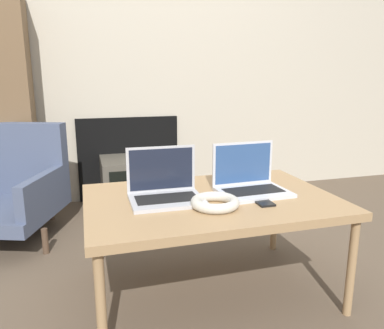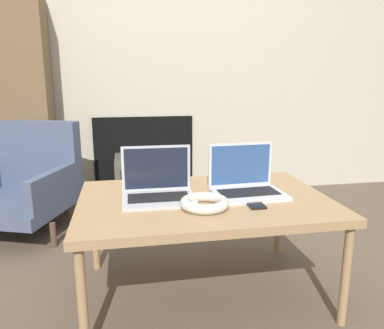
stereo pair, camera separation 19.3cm
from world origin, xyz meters
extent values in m
plane|color=brown|center=(0.00, 0.00, 0.00)|extent=(14.00, 14.00, 0.00)
cube|color=#B7AD99|center=(0.00, 1.77, 1.30)|extent=(7.00, 0.06, 2.60)
cube|color=black|center=(-0.18, 1.73, 0.34)|extent=(0.82, 0.03, 0.68)
cube|color=#9E7A51|center=(0.00, 0.18, 0.45)|extent=(1.10, 0.74, 0.04)
cylinder|color=#9E7A51|center=(-0.51, -0.15, 0.22)|extent=(0.04, 0.04, 0.44)
cylinder|color=#9E7A51|center=(0.51, -0.15, 0.22)|extent=(0.04, 0.04, 0.44)
cylinder|color=#9E7A51|center=(-0.51, 0.51, 0.22)|extent=(0.04, 0.04, 0.44)
cylinder|color=#9E7A51|center=(0.51, 0.51, 0.22)|extent=(0.04, 0.04, 0.44)
cube|color=#B2B2B7|center=(-0.20, 0.18, 0.48)|extent=(0.32, 0.24, 0.02)
cube|color=black|center=(-0.20, 0.18, 0.49)|extent=(0.27, 0.13, 0.00)
cube|color=#B2B2B7|center=(-0.20, 0.29, 0.59)|extent=(0.31, 0.01, 0.21)
cube|color=black|center=(-0.20, 0.29, 0.59)|extent=(0.29, 0.01, 0.19)
cube|color=silver|center=(0.20, 0.18, 0.48)|extent=(0.32, 0.25, 0.02)
cube|color=black|center=(0.20, 0.18, 0.49)|extent=(0.27, 0.14, 0.00)
cube|color=silver|center=(0.20, 0.29, 0.59)|extent=(0.31, 0.02, 0.21)
cube|color=#2D4C7F|center=(0.20, 0.29, 0.59)|extent=(0.29, 0.02, 0.19)
torus|color=beige|center=(-0.03, 0.06, 0.49)|extent=(0.20, 0.20, 0.04)
cube|color=black|center=(0.19, 0.06, 0.48)|extent=(0.07, 0.14, 0.01)
cube|color=#4C473D|center=(-0.18, 1.51, 0.19)|extent=(0.48, 0.44, 0.39)
cube|color=black|center=(-0.18, 1.28, 0.19)|extent=(0.39, 0.01, 0.30)
cube|color=#47516B|center=(-1.05, 1.10, 0.19)|extent=(0.82, 0.83, 0.08)
cube|color=#47516B|center=(-0.95, 1.36, 0.47)|extent=(0.63, 0.32, 0.47)
cube|color=#47516B|center=(-0.78, 1.00, 0.33)|extent=(0.26, 0.57, 0.20)
cylinder|color=#4C3828|center=(-0.78, 0.83, 0.08)|extent=(0.04, 0.04, 0.15)
cylinder|color=#4C3828|center=(-0.78, 1.38, 0.08)|extent=(0.04, 0.04, 0.15)
camera|label=1|loc=(-0.53, -1.32, 1.00)|focal=35.00mm
camera|label=2|loc=(-0.34, -1.37, 1.00)|focal=35.00mm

